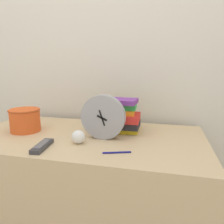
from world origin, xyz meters
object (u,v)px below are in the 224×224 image
at_px(basket, 25,119).
at_px(desk_clock, 103,117).
at_px(crumpled_paper_ball, 78,137).
at_px(tv_remote, 42,146).
at_px(pen, 117,152).
at_px(book_stack, 119,116).

bearing_deg(basket, desk_clock, -2.46).
relative_size(basket, crumpled_paper_ball, 2.66).
distance_m(tv_remote, crumpled_paper_ball, 0.18).
height_order(crumpled_paper_ball, pen, crumpled_paper_ball).
bearing_deg(basket, pen, -18.38).
bearing_deg(crumpled_paper_ball, tv_remote, -144.88).
height_order(book_stack, crumpled_paper_ball, book_stack).
distance_m(desk_clock, pen, 0.24).
distance_m(desk_clock, basket, 0.49).
bearing_deg(book_stack, tv_remote, -129.97).
height_order(tv_remote, crumpled_paper_ball, crumpled_paper_ball).
height_order(desk_clock, book_stack, desk_clock).
distance_m(desk_clock, book_stack, 0.17).
bearing_deg(pen, basket, 161.62).
bearing_deg(desk_clock, basket, 177.54).
height_order(basket, tv_remote, basket).
relative_size(basket, tv_remote, 1.05).
bearing_deg(tv_remote, pen, 3.52).
height_order(desk_clock, tv_remote, desk_clock).
distance_m(book_stack, basket, 0.56).
relative_size(desk_clock, book_stack, 0.95).
height_order(book_stack, tv_remote, book_stack).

